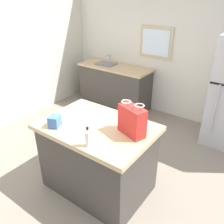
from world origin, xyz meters
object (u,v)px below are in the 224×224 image
object	(u,v)px
shopping_bag	(132,120)
small_box	(55,121)
bottle	(88,138)
kitchen_island	(98,157)

from	to	relation	value
shopping_bag	small_box	world-z (taller)	shopping_bag
shopping_bag	bottle	size ratio (longest dim) A/B	1.67
small_box	kitchen_island	bearing A→B (deg)	38.26
shopping_bag	small_box	size ratio (longest dim) A/B	2.74
kitchen_island	small_box	size ratio (longest dim) A/B	9.81
small_box	bottle	size ratio (longest dim) A/B	0.61
bottle	kitchen_island	bearing A→B (deg)	117.45
shopping_bag	small_box	xyz separation A→B (m)	(-0.79, -0.38, -0.10)
kitchen_island	small_box	bearing A→B (deg)	-141.74
small_box	bottle	xyz separation A→B (m)	(0.56, -0.07, 0.03)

